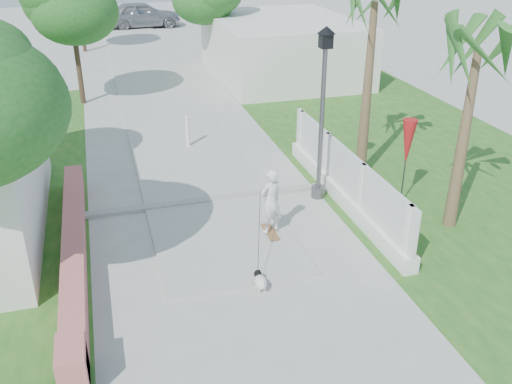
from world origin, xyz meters
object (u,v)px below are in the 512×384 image
object	(u,v)px
bollard	(187,130)
patio_umbrella	(408,143)
skateboarder	(262,223)
parked_car	(142,14)
dog	(260,281)
street_lamp	(322,109)

from	to	relation	value
bollard	patio_umbrella	bearing A→B (deg)	-50.09
skateboarder	parked_car	xyz separation A→B (m)	(0.36, 29.44, 0.12)
patio_umbrella	dog	xyz separation A→B (m)	(-4.55, -2.59, -1.49)
skateboarder	dog	size ratio (longest dim) A/B	4.21
bollard	street_lamp	bearing A→B (deg)	-59.04
street_lamp	dog	world-z (taller)	street_lamp
street_lamp	dog	xyz separation A→B (m)	(-2.65, -3.59, -2.23)
street_lamp	patio_umbrella	xyz separation A→B (m)	(1.90, -1.00, -0.74)
bollard	dog	size ratio (longest dim) A/B	2.02
bollard	patio_umbrella	distance (m)	7.25
street_lamp	patio_umbrella	world-z (taller)	street_lamp
parked_car	skateboarder	bearing A→B (deg)	176.45
skateboarder	dog	distance (m)	1.51
dog	patio_umbrella	bearing A→B (deg)	27.34
patio_umbrella	bollard	bearing A→B (deg)	129.91
patio_umbrella	skateboarder	xyz separation A→B (m)	(-4.11, -1.25, -0.95)
street_lamp	skateboarder	distance (m)	3.58
street_lamp	bollard	bearing A→B (deg)	120.96
skateboarder	patio_umbrella	bearing A→B (deg)	174.84
patio_umbrella	parked_car	world-z (taller)	patio_umbrella
bollard	skateboarder	size ratio (longest dim) A/B	0.48
street_lamp	skateboarder	bearing A→B (deg)	-134.49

